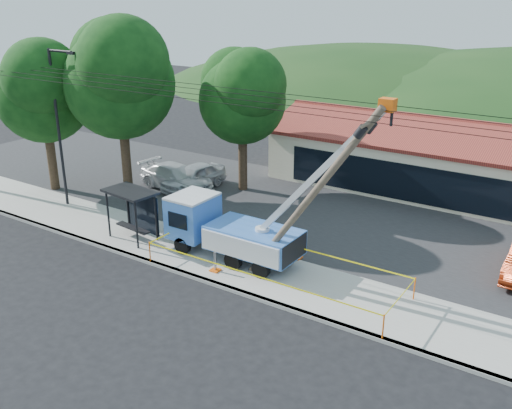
{
  "coord_description": "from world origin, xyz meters",
  "views": [
    {
      "loc": [
        12.53,
        -15.03,
        11.87
      ],
      "look_at": [
        -0.72,
        5.0,
        2.85
      ],
      "focal_mm": 40.0,
      "sensor_mm": 36.0,
      "label": 1
    }
  ],
  "objects_px": {
    "car_silver": "(194,190)",
    "utility_truck": "(230,228)",
    "leaning_pole": "(316,191)",
    "car_white": "(177,190)",
    "bus_shelter": "(134,203)"
  },
  "relations": [
    {
      "from": "utility_truck",
      "to": "leaning_pole",
      "type": "height_order",
      "value": "utility_truck"
    },
    {
      "from": "car_white",
      "to": "utility_truck",
      "type": "bearing_deg",
      "value": -119.77
    },
    {
      "from": "bus_shelter",
      "to": "car_white",
      "type": "distance_m",
      "value": 7.99
    },
    {
      "from": "leaning_pole",
      "to": "car_silver",
      "type": "distance_m",
      "value": 15.16
    },
    {
      "from": "utility_truck",
      "to": "car_silver",
      "type": "distance_m",
      "value": 10.44
    },
    {
      "from": "car_silver",
      "to": "car_white",
      "type": "bearing_deg",
      "value": -137.74
    },
    {
      "from": "car_silver",
      "to": "utility_truck",
      "type": "bearing_deg",
      "value": -35.79
    },
    {
      "from": "utility_truck",
      "to": "car_white",
      "type": "relative_size",
      "value": 1.99
    },
    {
      "from": "leaning_pole",
      "to": "bus_shelter",
      "type": "distance_m",
      "value": 10.28
    },
    {
      "from": "leaning_pole",
      "to": "bus_shelter",
      "type": "relative_size",
      "value": 2.89
    },
    {
      "from": "bus_shelter",
      "to": "car_white",
      "type": "relative_size",
      "value": 0.52
    },
    {
      "from": "bus_shelter",
      "to": "car_silver",
      "type": "distance_m",
      "value": 8.26
    },
    {
      "from": "car_silver",
      "to": "leaning_pole",
      "type": "bearing_deg",
      "value": -25.36
    },
    {
      "from": "utility_truck",
      "to": "bus_shelter",
      "type": "height_order",
      "value": "utility_truck"
    },
    {
      "from": "utility_truck",
      "to": "bus_shelter",
      "type": "relative_size",
      "value": 3.81
    }
  ]
}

